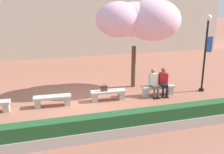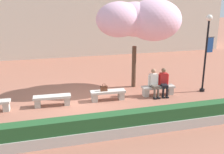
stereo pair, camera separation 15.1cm
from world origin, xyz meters
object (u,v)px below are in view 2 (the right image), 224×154
at_px(stone_bench_near_east, 158,89).
at_px(handbag, 104,88).
at_px(person_seated_right, 164,81).
at_px(stone_bench_center, 108,94).
at_px(stone_bench_near_west, 52,99).
at_px(cherry_tree_main, 140,20).
at_px(lamp_post_with_banner, 207,46).
at_px(person_seated_left, 154,82).

bearing_deg(stone_bench_near_east, handbag, -179.87).
bearing_deg(person_seated_right, handbag, 179.06).
bearing_deg(stone_bench_center, stone_bench_near_west, 180.00).
xyz_separation_m(stone_bench_center, stone_bench_near_east, (2.42, 0.00, 0.00)).
bearing_deg(person_seated_right, cherry_tree_main, 116.56).
distance_m(handbag, lamp_post_with_banner, 5.21).
bearing_deg(stone_bench_near_west, person_seated_left, -0.67).
relative_size(stone_bench_near_east, lamp_post_with_banner, 0.43).
bearing_deg(stone_bench_near_west, cherry_tree_main, 17.07).
bearing_deg(stone_bench_near_west, handbag, -0.15).
xyz_separation_m(person_seated_left, lamp_post_with_banner, (2.59, -0.03, 1.51)).
distance_m(stone_bench_near_east, lamp_post_with_banner, 3.03).
distance_m(person_seated_left, handbag, 2.35).
xyz_separation_m(stone_bench_near_east, lamp_post_with_banner, (2.34, -0.08, 1.92)).
xyz_separation_m(stone_bench_near_west, stone_bench_center, (2.42, 0.00, 0.00)).
distance_m(stone_bench_near_west, stone_bench_near_east, 4.84).
bearing_deg(stone_bench_center, stone_bench_near_east, 0.00).
relative_size(stone_bench_center, handbag, 4.62).
distance_m(stone_bench_near_east, cherry_tree_main, 3.40).
bearing_deg(person_seated_right, stone_bench_center, 178.87).
height_order(stone_bench_near_west, person_seated_left, person_seated_left).
relative_size(stone_bench_center, stone_bench_near_east, 1.00).
relative_size(stone_bench_near_west, lamp_post_with_banner, 0.43).
bearing_deg(stone_bench_near_west, person_seated_right, -0.59).
bearing_deg(person_seated_right, stone_bench_near_east, 167.80).
relative_size(stone_bench_near_east, person_seated_left, 1.21).
bearing_deg(lamp_post_with_banner, handbag, 179.13).
relative_size(stone_bench_near_west, stone_bench_center, 1.00).
relative_size(stone_bench_near_west, person_seated_left, 1.21).
height_order(stone_bench_center, cherry_tree_main, cherry_tree_main).
height_order(stone_bench_center, person_seated_right, person_seated_right).
xyz_separation_m(stone_bench_near_west, handbag, (2.24, -0.01, 0.28)).
distance_m(stone_bench_near_east, handbag, 2.62).
xyz_separation_m(cherry_tree_main, lamp_post_with_banner, (2.79, -1.43, -1.17)).
xyz_separation_m(person_seated_right, cherry_tree_main, (-0.70, 1.40, 2.69)).
bearing_deg(stone_bench_near_west, stone_bench_near_east, 0.00).
bearing_deg(lamp_post_with_banner, stone_bench_center, 179.03).
distance_m(person_seated_left, cherry_tree_main, 3.04).
distance_m(stone_bench_center, cherry_tree_main, 3.90).
bearing_deg(stone_bench_near_east, stone_bench_center, 180.00).
height_order(stone_bench_near_west, stone_bench_center, same).
height_order(stone_bench_near_west, handbag, handbag).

